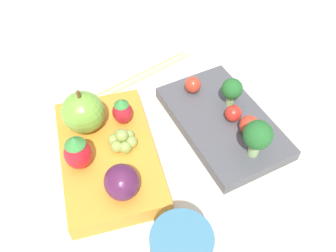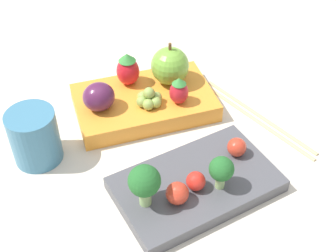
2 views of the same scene
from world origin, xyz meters
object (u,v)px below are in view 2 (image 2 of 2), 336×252
object	(u,v)px
drinking_cup	(35,137)
chopsticks_pair	(258,118)
bento_box_savoury	(196,184)
cherry_tomato_1	(237,147)
plum	(99,97)
bento_box_fruit	(144,103)
broccoli_floret_1	(221,170)
broccoli_floret_0	(144,182)
cherry_tomato_0	(177,193)
apple	(170,66)
strawberry_1	(128,69)
strawberry_0	(179,91)
grape_cluster	(149,99)
cherry_tomato_2	(196,181)

from	to	relation	value
drinking_cup	chopsticks_pair	distance (m)	0.32
bento_box_savoury	cherry_tomato_1	world-z (taller)	cherry_tomato_1
plum	drinking_cup	size ratio (longest dim) A/B	0.60
plum	bento_box_fruit	bearing A→B (deg)	179.49
bento_box_savoury	broccoli_floret_1	size ratio (longest dim) A/B	4.45
broccoli_floret_0	drinking_cup	xyz separation A→B (m)	(0.09, -0.15, -0.02)
cherry_tomato_1	broccoli_floret_1	bearing A→B (deg)	39.57
cherry_tomato_0	drinking_cup	distance (m)	0.20
apple	bento_box_savoury	bearing A→B (deg)	74.33
apple	strawberry_1	world-z (taller)	apple
bento_box_savoury	bento_box_fruit	xyz separation A→B (m)	(-0.00, -0.17, 0.00)
strawberry_0	chopsticks_pair	xyz separation A→B (m)	(-0.10, 0.06, -0.04)
bento_box_savoury	grape_cluster	size ratio (longest dim) A/B	5.28
drinking_cup	bento_box_fruit	bearing A→B (deg)	-169.71
broccoli_floret_0	cherry_tomato_1	xyz separation A→B (m)	(-0.14, -0.02, -0.02)
drinking_cup	bento_box_savoury	bearing A→B (deg)	139.53
cherry_tomato_2	plum	world-z (taller)	plum
bento_box_savoury	plum	world-z (taller)	plum
cherry_tomato_0	apple	xyz separation A→B (m)	(-0.09, -0.20, 0.02)
bento_box_fruit	cherry_tomato_0	world-z (taller)	cherry_tomato_0
plum	chopsticks_pair	bearing A→B (deg)	156.26
apple	strawberry_1	xyz separation A→B (m)	(0.06, -0.02, -0.00)
cherry_tomato_1	strawberry_1	bearing A→B (deg)	-68.97
cherry_tomato_1	grape_cluster	xyz separation A→B (m)	(0.06, -0.13, 0.01)
cherry_tomato_0	strawberry_1	bearing A→B (deg)	-97.45
broccoli_floret_1	strawberry_1	world-z (taller)	strawberry_1
cherry_tomato_2	bento_box_savoury	bearing A→B (deg)	-123.54
bento_box_savoury	strawberry_1	size ratio (longest dim) A/B	3.92
broccoli_floret_1	cherry_tomato_2	distance (m)	0.03
cherry_tomato_0	cherry_tomato_1	size ratio (longest dim) A/B	1.10
cherry_tomato_2	grape_cluster	size ratio (longest dim) A/B	0.61
broccoli_floret_0	cherry_tomato_2	xyz separation A→B (m)	(-0.06, 0.00, -0.02)
cherry_tomato_1	cherry_tomato_2	bearing A→B (deg)	20.64
cherry_tomato_1	broccoli_floret_0	bearing A→B (deg)	9.54
drinking_cup	cherry_tomato_0	bearing A→B (deg)	128.77
grape_cluster	apple	bearing A→B (deg)	-144.05
bento_box_fruit	broccoli_floret_0	world-z (taller)	broccoli_floret_0
cherry_tomato_1	grape_cluster	world-z (taller)	grape_cluster
strawberry_1	chopsticks_pair	world-z (taller)	strawberry_1
cherry_tomato_1	apple	bearing A→B (deg)	-84.87
bento_box_fruit	cherry_tomato_0	bearing A→B (deg)	78.42
cherry_tomato_0	strawberry_1	world-z (taller)	strawberry_1
plum	bento_box_savoury	bearing A→B (deg)	110.75
cherry_tomato_0	strawberry_0	world-z (taller)	strawberry_0
bento_box_savoury	cherry_tomato_2	xyz separation A→B (m)	(0.01, 0.01, 0.02)
broccoli_floret_0	cherry_tomato_1	distance (m)	0.14
apple	grape_cluster	bearing A→B (deg)	35.95
broccoli_floret_0	plum	bearing A→B (deg)	-92.05
grape_cluster	cherry_tomato_2	bearing A→B (deg)	86.68
broccoli_floret_0	chopsticks_pair	size ratio (longest dim) A/B	0.28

